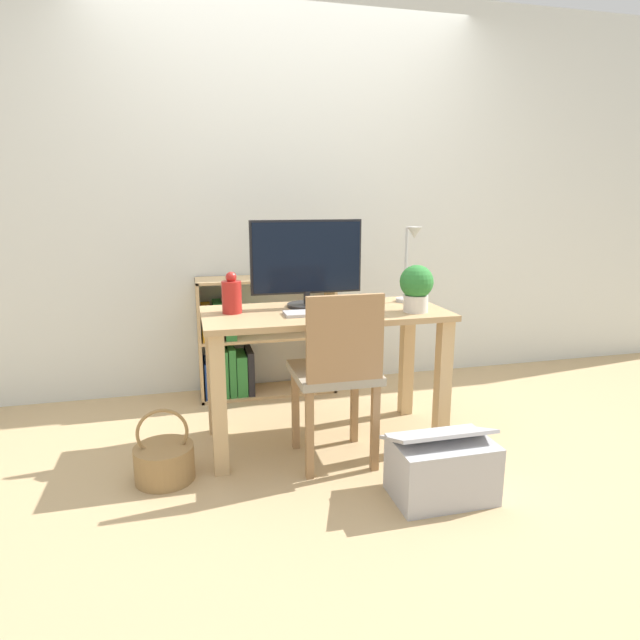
{
  "coord_description": "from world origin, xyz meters",
  "views": [
    {
      "loc": [
        -0.7,
        -2.64,
        1.3
      ],
      "look_at": [
        0.0,
        0.1,
        0.65
      ],
      "focal_mm": 30.0,
      "sensor_mm": 36.0,
      "label": 1
    }
  ],
  "objects": [
    {
      "name": "storage_box",
      "position": [
        0.35,
        -0.69,
        0.14
      ],
      "size": [
        0.45,
        0.34,
        0.33
      ],
      "color": "#B2B2B7",
      "rests_on": "ground_plane"
    },
    {
      "name": "ground_plane",
      "position": [
        0.0,
        0.0,
        0.0
      ],
      "size": [
        10.0,
        10.0,
        0.0
      ],
      "primitive_type": "plane",
      "color": "tan"
    },
    {
      "name": "basket",
      "position": [
        -0.84,
        -0.23,
        0.09
      ],
      "size": [
        0.28,
        0.28,
        0.35
      ],
      "color": "#997547",
      "rests_on": "ground_plane"
    },
    {
      "name": "keyboard",
      "position": [
        -0.05,
        -0.08,
        0.73
      ],
      "size": [
        0.35,
        0.13,
        0.02
      ],
      "color": "#B2B2B7",
      "rests_on": "desk"
    },
    {
      "name": "monitor",
      "position": [
        -0.07,
        0.13,
        0.97
      ],
      "size": [
        0.6,
        0.22,
        0.46
      ],
      "color": "#232326",
      "rests_on": "desk"
    },
    {
      "name": "wall_back",
      "position": [
        0.0,
        0.98,
        1.3
      ],
      "size": [
        8.0,
        0.05,
        2.6
      ],
      "color": "silver",
      "rests_on": "ground_plane"
    },
    {
      "name": "desk_lamp",
      "position": [
        0.5,
        0.07,
        0.98
      ],
      "size": [
        0.1,
        0.19,
        0.42
      ],
      "color": "#B7B7BC",
      "rests_on": "desk"
    },
    {
      "name": "chair",
      "position": [
        -0.01,
        -0.29,
        0.49
      ],
      "size": [
        0.4,
        0.4,
        0.88
      ],
      "rotation": [
        0.0,
        0.0,
        0.0
      ],
      "color": "#9E937F",
      "rests_on": "ground_plane"
    },
    {
      "name": "bookshelf",
      "position": [
        -0.35,
        0.8,
        0.34
      ],
      "size": [
        0.9,
        0.28,
        0.79
      ],
      "color": "tan",
      "rests_on": "ground_plane"
    },
    {
      "name": "potted_plant",
      "position": [
        0.45,
        -0.14,
        0.86
      ],
      "size": [
        0.17,
        0.17,
        0.24
      ],
      "color": "silver",
      "rests_on": "desk"
    },
    {
      "name": "desk",
      "position": [
        0.0,
        0.0,
        0.57
      ],
      "size": [
        1.26,
        0.58,
        0.72
      ],
      "color": "tan",
      "rests_on": "ground_plane"
    },
    {
      "name": "vase",
      "position": [
        -0.47,
        0.06,
        0.82
      ],
      "size": [
        0.1,
        0.1,
        0.21
      ],
      "color": "#B2231E",
      "rests_on": "desk"
    }
  ]
}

